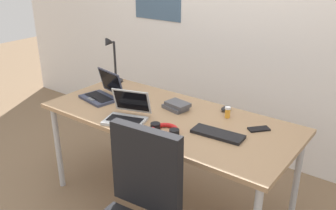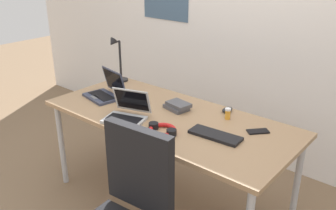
% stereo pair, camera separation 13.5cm
% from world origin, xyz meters
% --- Properties ---
extents(ground_plane, '(12.00, 12.00, 0.00)m').
position_xyz_m(ground_plane, '(0.00, 0.00, 0.00)').
color(ground_plane, '#7A6047').
extents(wall_back, '(6.00, 0.13, 2.60)m').
position_xyz_m(wall_back, '(-0.00, 1.10, 1.30)').
color(wall_back, silver).
rests_on(wall_back, ground_plane).
extents(desk, '(1.80, 0.80, 0.74)m').
position_xyz_m(desk, '(0.00, 0.00, 0.68)').
color(desk, '#9E7A56').
rests_on(desk, ground_plane).
extents(desk_lamp, '(0.12, 0.18, 0.40)m').
position_xyz_m(desk_lamp, '(-0.80, 0.28, 0.94)').
color(desk_lamp, black).
rests_on(desk_lamp, desk).
extents(laptop_near_lamp, '(0.33, 0.32, 0.20)m').
position_xyz_m(laptop_near_lamp, '(-0.18, -0.22, 0.78)').
color(laptop_near_lamp, '#B7BABC').
rests_on(laptop_near_lamp, desk).
extents(laptop_center, '(0.33, 0.30, 0.21)m').
position_xyz_m(laptop_center, '(-0.60, -0.04, 0.78)').
color(laptop_center, '#33384C').
rests_on(laptop_center, desk).
extents(external_keyboard, '(0.34, 0.14, 0.02)m').
position_xyz_m(external_keyboard, '(0.43, -0.06, 0.75)').
color(external_keyboard, black).
rests_on(external_keyboard, desk).
extents(computer_mouse, '(0.07, 0.10, 0.03)m').
position_xyz_m(computer_mouse, '(0.28, 0.32, 0.76)').
color(computer_mouse, black).
rests_on(computer_mouse, desk).
extents(cell_phone, '(0.14, 0.14, 0.01)m').
position_xyz_m(cell_phone, '(0.60, 0.17, 0.74)').
color(cell_phone, black).
rests_on(cell_phone, desk).
extents(headphones, '(0.21, 0.18, 0.04)m').
position_xyz_m(headphones, '(0.13, -0.22, 0.76)').
color(headphones, red).
rests_on(headphones, desk).
extents(pill_bottle, '(0.04, 0.04, 0.08)m').
position_xyz_m(pill_bottle, '(0.35, 0.22, 0.78)').
color(pill_bottle, gold).
rests_on(pill_bottle, desk).
extents(book_stack, '(0.20, 0.15, 0.05)m').
position_xyz_m(book_stack, '(-0.02, 0.13, 0.77)').
color(book_stack, '#4C4C51').
rests_on(book_stack, desk).
extents(coffee_mug, '(0.11, 0.08, 0.09)m').
position_xyz_m(coffee_mug, '(-0.30, 0.01, 0.78)').
color(coffee_mug, white).
rests_on(coffee_mug, desk).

